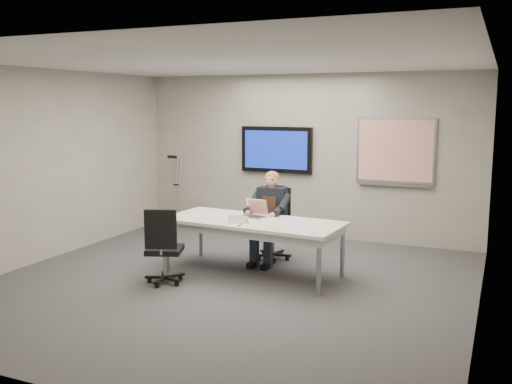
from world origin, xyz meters
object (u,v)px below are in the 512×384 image
at_px(conference_table, 253,226).
at_px(office_chair_near, 164,260).
at_px(seated_person, 268,227).
at_px(laptop, 255,213).
at_px(office_chair_far, 274,237).

xyz_separation_m(conference_table, office_chair_near, (-0.86, -0.87, -0.35)).
relative_size(seated_person, laptop, 3.54).
height_order(office_chair_far, office_chair_near, office_chair_far).
bearing_deg(seated_person, office_chair_far, 89.24).
bearing_deg(laptop, office_chair_near, -115.03).
height_order(office_chair_near, seated_person, seated_person).
relative_size(office_chair_far, office_chair_near, 1.05).
height_order(office_chair_far, laptop, office_chair_far).
bearing_deg(conference_table, office_chair_near, -130.46).
distance_m(office_chair_near, seated_person, 1.68).
height_order(conference_table, seated_person, seated_person).
xyz_separation_m(conference_table, office_chair_far, (-0.03, 0.83, -0.33)).
height_order(seated_person, laptop, seated_person).
bearing_deg(office_chair_near, seated_person, -140.76).
relative_size(conference_table, office_chair_far, 2.36).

